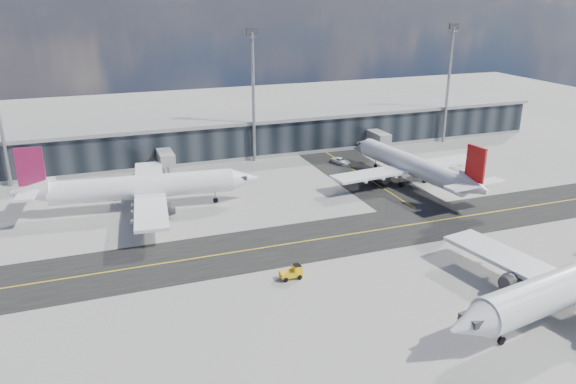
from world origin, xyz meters
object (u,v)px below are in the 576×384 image
(airliner_redtail, at_px, (413,166))
(baggage_tug, at_px, (293,272))
(service_van, at_px, (341,161))
(airliner_af, at_px, (140,187))

(airliner_redtail, bearing_deg, baggage_tug, -148.53)
(baggage_tug, height_order, service_van, baggage_tug)
(airliner_af, bearing_deg, baggage_tug, 32.23)
(airliner_redtail, distance_m, service_van, 19.27)
(airliner_af, bearing_deg, service_van, 112.13)
(baggage_tug, bearing_deg, service_van, 147.53)
(baggage_tug, bearing_deg, airliner_af, -154.34)
(airliner_af, height_order, baggage_tug, airliner_af)
(baggage_tug, xyz_separation_m, service_van, (28.44, 45.62, -0.27))
(airliner_af, xyz_separation_m, baggage_tug, (16.11, -32.76, -3.14))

